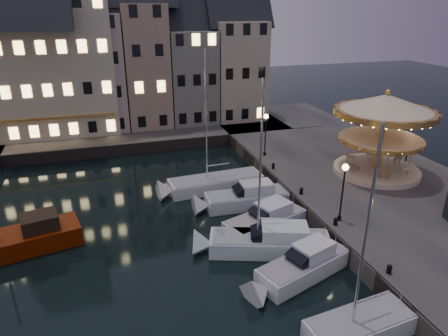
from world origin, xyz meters
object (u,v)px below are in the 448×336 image
object	(u,v)px
motorboat_b	(299,269)
motorboat_e	(242,199)
bollard_a	(389,269)
motorboat_a	(350,331)
bollard_b	(336,221)
bollard_d	(273,165)
red_fishing_boat	(21,241)
motorboat_f	(210,184)
streetlamp_c	(266,129)
bollard_c	(301,190)
streetlamp_d	(410,138)
motorboat_d	(261,223)
carousel	(384,119)
motorboat_c	(263,242)
streetlamp_b	(343,184)

from	to	relation	value
motorboat_b	motorboat_e	bearing A→B (deg)	91.17
bollard_a	motorboat_a	distance (m)	4.74
bollard_b	motorboat_a	xyz separation A→B (m)	(-3.93, -7.92, -1.07)
bollard_d	red_fishing_boat	distance (m)	21.06
bollard_d	motorboat_f	world-z (taller)	motorboat_f
streetlamp_c	motorboat_e	distance (m)	9.37
bollard_b	bollard_c	xyz separation A→B (m)	(0.00, 5.00, 0.00)
streetlamp_d	motorboat_e	bearing A→B (deg)	-177.42
motorboat_b	red_fishing_boat	size ratio (longest dim) A/B	0.88
motorboat_d	carousel	world-z (taller)	carousel
motorboat_c	motorboat_b	bearing A→B (deg)	-73.17
motorboat_d	motorboat_e	size ratio (longest dim) A/B	0.94
bollard_a	red_fishing_boat	size ratio (longest dim) A/B	0.07
streetlamp_b	streetlamp_d	bearing A→B (deg)	31.78
motorboat_c	red_fishing_boat	world-z (taller)	motorboat_c
streetlamp_c	motorboat_d	xyz separation A→B (m)	(-4.91, -11.27, -3.38)
bollard_a	streetlamp_b	bearing A→B (deg)	84.29
bollard_d	motorboat_d	size ratio (longest dim) A/B	0.08
bollard_c	motorboat_c	bearing A→B (deg)	-137.37
streetlamp_c	motorboat_e	world-z (taller)	streetlamp_c
motorboat_a	streetlamp_d	bearing A→B (deg)	44.26
motorboat_f	motorboat_c	bearing A→B (deg)	-84.97
motorboat_c	red_fishing_boat	xyz separation A→B (m)	(-15.26, 4.84, 0.02)
streetlamp_b	carousel	bearing A→B (deg)	39.87
streetlamp_b	red_fishing_boat	distance (m)	21.71
motorboat_f	carousel	bearing A→B (deg)	-13.80
motorboat_f	red_fishing_boat	size ratio (longest dim) A/B	1.52
motorboat_d	motorboat_f	size ratio (longest dim) A/B	0.58
streetlamp_c	bollard_c	xyz separation A→B (m)	(-0.60, -9.00, -2.41)
streetlamp_c	carousel	world-z (taller)	carousel
motorboat_f	red_fishing_boat	distance (m)	15.33
motorboat_b	red_fishing_boat	bearing A→B (deg)	153.68
carousel	bollard_c	bearing A→B (deg)	-166.66
streetlamp_c	motorboat_a	xyz separation A→B (m)	(-4.53, -21.92, -3.48)
streetlamp_c	red_fishing_boat	bearing A→B (deg)	-157.10
bollard_b	red_fishing_boat	bearing A→B (deg)	165.79
bollard_b	streetlamp_d	bearing A→B (deg)	32.22
red_fishing_boat	motorboat_a	bearing A→B (deg)	-38.53
streetlamp_d	bollard_c	world-z (taller)	streetlamp_d
streetlamp_d	motorboat_c	bearing A→B (deg)	-157.08
carousel	motorboat_f	bearing A→B (deg)	166.20
bollard_a	motorboat_d	world-z (taller)	motorboat_d
bollard_b	bollard_c	world-z (taller)	same
bollard_b	motorboat_c	xyz separation A→B (m)	(-5.09, 0.32, -0.92)
motorboat_d	carousel	distance (m)	14.47
streetlamp_b	motorboat_e	distance (m)	8.65
motorboat_c	red_fishing_boat	bearing A→B (deg)	162.42
motorboat_b	motorboat_f	size ratio (longest dim) A/B	0.58
bollard_c	motorboat_f	bearing A→B (deg)	137.38
streetlamp_b	motorboat_d	bearing A→B (deg)	155.59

